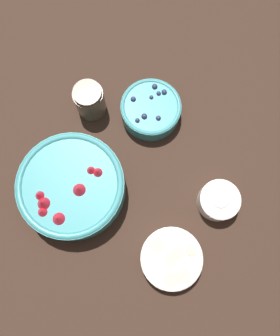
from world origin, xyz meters
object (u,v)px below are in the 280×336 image
object	(u,v)px
bowl_blueberries	(151,109)
bowl_bananas	(171,258)
bowl_cream	(219,200)
jar_chocolate	(90,101)
bowl_strawberries	(72,187)

from	to	relation	value
bowl_blueberries	bowl_bananas	distance (m)	0.38
bowl_blueberries	bowl_cream	xyz separation A→B (m)	(-0.27, 0.12, 0.00)
jar_chocolate	bowl_strawberries	bearing A→B (deg)	112.78
jar_chocolate	bowl_blueberries	bearing A→B (deg)	-154.06
bowl_strawberries	jar_chocolate	size ratio (longest dim) A/B	2.67
bowl_bananas	bowl_blueberries	bearing A→B (deg)	-51.27
bowl_blueberries	bowl_bananas	bearing A→B (deg)	128.73
bowl_blueberries	bowl_bananas	world-z (taller)	bowl_blueberries
bowl_strawberries	bowl_cream	bearing A→B (deg)	-153.18
bowl_strawberries	bowl_bananas	world-z (taller)	bowl_strawberries
bowl_strawberries	bowl_cream	distance (m)	0.36
bowl_blueberries	bowl_cream	bearing A→B (deg)	156.23
bowl_cream	bowl_bananas	bearing A→B (deg)	80.87
bowl_bananas	jar_chocolate	size ratio (longest dim) A/B	1.51
bowl_cream	jar_chocolate	size ratio (longest dim) A/B	1.03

